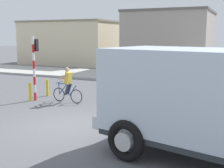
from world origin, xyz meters
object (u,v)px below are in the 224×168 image
truck_foreground (205,98)px  bollard_near (30,92)px  bollard_far (47,88)px  cyclist (67,85)px  traffic_light_pole (35,59)px

truck_foreground → bollard_near: truck_foreground is taller
truck_foreground → bollard_far: size_ratio=6.47×
cyclist → bollard_near: size_ratio=1.92×
cyclist → bollard_far: 2.09m
truck_foreground → bollard_near: (-8.76, 3.84, -1.22)m
traffic_light_pole → bollard_far: (-0.11, 1.10, -1.62)m
truck_foreground → traffic_light_pole: 9.60m
cyclist → traffic_light_pole: traffic_light_pole is taller
bollard_near → bollard_far: bearing=90.0°
cyclist → bollard_near: (-1.85, -0.51, -0.41)m
traffic_light_pole → bollard_near: 1.65m
traffic_light_pole → bollard_far: size_ratio=3.56×
truck_foreground → traffic_light_pole: size_ratio=1.82×
cyclist → bollard_far: size_ratio=1.92×
traffic_light_pole → bollard_near: size_ratio=3.56×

